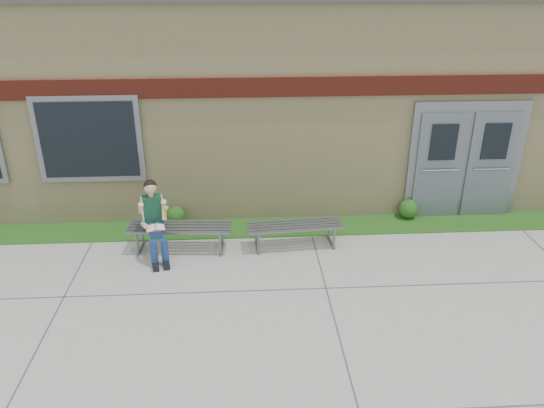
{
  "coord_description": "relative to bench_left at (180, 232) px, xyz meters",
  "views": [
    {
      "loc": [
        -0.24,
        -6.35,
        4.64
      ],
      "look_at": [
        0.23,
        1.7,
        0.91
      ],
      "focal_mm": 35.0,
      "sensor_mm": 36.0,
      "label": 1
    }
  ],
  "objects": [
    {
      "name": "bench_right",
      "position": [
        2.0,
        0.0,
        -0.02
      ],
      "size": [
        1.7,
        0.6,
        0.43
      ],
      "rotation": [
        0.0,
        0.0,
        0.08
      ],
      "color": "slate",
      "rests_on": "ground"
    },
    {
      "name": "bench_left",
      "position": [
        0.0,
        0.0,
        0.0
      ],
      "size": [
        1.81,
        0.62,
        0.46
      ],
      "rotation": [
        0.0,
        0.0,
        -0.07
      ],
      "color": "slate",
      "rests_on": "ground"
    },
    {
      "name": "school_building",
      "position": [
        1.36,
        4.13,
        1.75
      ],
      "size": [
        16.2,
        6.22,
        4.2
      ],
      "color": "beige",
      "rests_on": "ground"
    },
    {
      "name": "shrub_mid",
      "position": [
        -0.18,
        0.99,
        -0.16
      ],
      "size": [
        0.34,
        0.34,
        0.34
      ],
      "primitive_type": "sphere",
      "color": "#165318",
      "rests_on": "grass_strip"
    },
    {
      "name": "ground",
      "position": [
        1.36,
        -1.86,
        -0.36
      ],
      "size": [
        80.0,
        80.0,
        0.0
      ],
      "primitive_type": "plane",
      "color": "#9E9E99",
      "rests_on": "ground"
    },
    {
      "name": "shrub_east",
      "position": [
        4.33,
        0.99,
        -0.15
      ],
      "size": [
        0.38,
        0.38,
        0.38
      ],
      "primitive_type": "sphere",
      "color": "#165318",
      "rests_on": "grass_strip"
    },
    {
      "name": "grass_strip",
      "position": [
        1.36,
        0.74,
        -0.35
      ],
      "size": [
        16.0,
        0.8,
        0.02
      ],
      "primitive_type": "cube",
      "color": "#165318",
      "rests_on": "ground"
    },
    {
      "name": "girl",
      "position": [
        -0.38,
        -0.2,
        0.35
      ],
      "size": [
        0.54,
        0.84,
        1.36
      ],
      "rotation": [
        0.0,
        0.0,
        0.23
      ],
      "color": "navy",
      "rests_on": "ground"
    }
  ]
}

